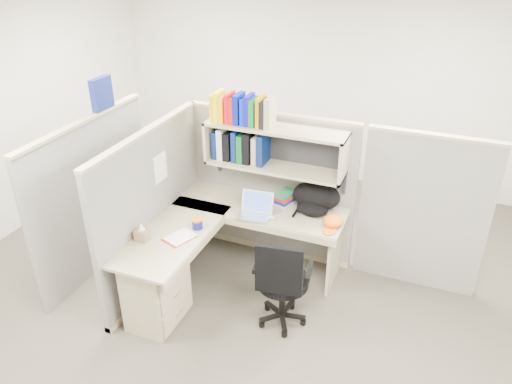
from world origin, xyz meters
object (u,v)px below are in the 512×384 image
at_px(laptop, 254,206).
at_px(task_chair, 282,295).
at_px(snack_canister, 197,223).
at_px(desk, 186,268).
at_px(backpack, 315,199).

height_order(laptop, task_chair, task_chair).
height_order(snack_canister, task_chair, task_chair).
distance_m(desk, task_chair, 0.93).
relative_size(backpack, snack_canister, 4.55).
bearing_deg(backpack, desk, -116.99).
distance_m(desk, laptop, 0.88).
bearing_deg(task_chair, desk, -175.16).
bearing_deg(desk, task_chair, 4.84).
xyz_separation_m(desk, task_chair, (0.92, 0.08, -0.10)).
bearing_deg(desk, laptop, 56.89).
xyz_separation_m(snack_canister, task_chair, (0.91, -0.18, -0.44)).
bearing_deg(laptop, backpack, 27.33).
relative_size(desk, task_chair, 1.79).
distance_m(desk, backpack, 1.42).
xyz_separation_m(laptop, snack_canister, (-0.42, -0.40, -0.06)).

